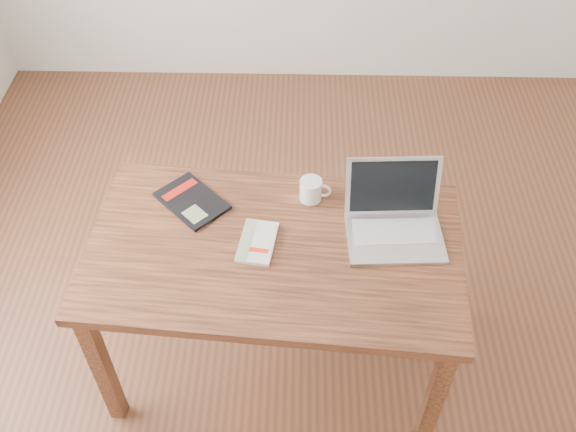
{
  "coord_description": "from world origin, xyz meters",
  "views": [
    {
      "loc": [
        -0.06,
        -1.7,
        2.51
      ],
      "look_at": [
        -0.1,
        -0.13,
        0.85
      ],
      "focal_mm": 40.0,
      "sensor_mm": 36.0,
      "label": 1
    }
  ],
  "objects_px": {
    "black_guidebook": "(192,201)",
    "white_guidebook": "(257,242)",
    "laptop": "(394,220)",
    "coffee_mug": "(312,190)",
    "desk": "(274,262)"
  },
  "relations": [
    {
      "from": "black_guidebook",
      "to": "laptop",
      "type": "distance_m",
      "value": 0.77
    },
    {
      "from": "desk",
      "to": "black_guidebook",
      "type": "relative_size",
      "value": 4.49
    },
    {
      "from": "black_guidebook",
      "to": "coffee_mug",
      "type": "xyz_separation_m",
      "value": [
        0.46,
        0.03,
        0.04
      ]
    },
    {
      "from": "white_guidebook",
      "to": "laptop",
      "type": "xyz_separation_m",
      "value": [
        0.5,
        0.08,
        0.04
      ]
    },
    {
      "from": "desk",
      "to": "laptop",
      "type": "relative_size",
      "value": 3.9
    },
    {
      "from": "black_guidebook",
      "to": "coffee_mug",
      "type": "relative_size",
      "value": 2.57
    },
    {
      "from": "desk",
      "to": "laptop",
      "type": "height_order",
      "value": "laptop"
    },
    {
      "from": "desk",
      "to": "white_guidebook",
      "type": "relative_size",
      "value": 6.44
    },
    {
      "from": "desk",
      "to": "black_guidebook",
      "type": "bearing_deg",
      "value": 150.51
    },
    {
      "from": "white_guidebook",
      "to": "laptop",
      "type": "relative_size",
      "value": 0.61
    },
    {
      "from": "laptop",
      "to": "white_guidebook",
      "type": "bearing_deg",
      "value": -173.43
    },
    {
      "from": "laptop",
      "to": "coffee_mug",
      "type": "xyz_separation_m",
      "value": [
        -0.3,
        0.15,
        -0.0
      ]
    },
    {
      "from": "white_guidebook",
      "to": "coffee_mug",
      "type": "distance_m",
      "value": 0.31
    },
    {
      "from": "black_guidebook",
      "to": "laptop",
      "type": "xyz_separation_m",
      "value": [
        0.76,
        -0.12,
        0.04
      ]
    },
    {
      "from": "black_guidebook",
      "to": "white_guidebook",
      "type": "bearing_deg",
      "value": -82.85
    }
  ]
}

